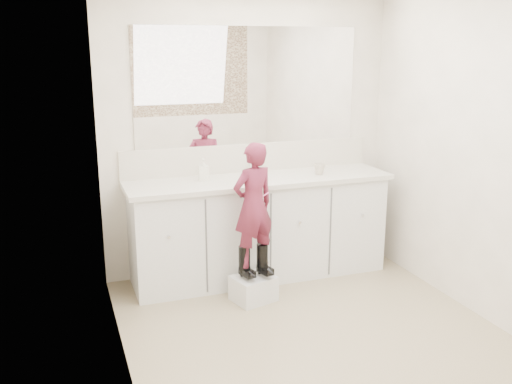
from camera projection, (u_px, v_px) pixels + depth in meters
name	position (u px, v px, depth m)	size (l,w,h in m)	color
floor	(320.00, 339.00, 3.96)	(3.00, 3.00, 0.00)	#897759
wall_back	(249.00, 137.00, 5.03)	(2.60, 2.60, 0.00)	beige
wall_front	(492.00, 246.00, 2.30)	(2.60, 2.60, 0.00)	beige
wall_left	(119.00, 187.00, 3.24)	(3.00, 3.00, 0.00)	beige
wall_right	(488.00, 158.00, 4.09)	(3.00, 3.00, 0.00)	beige
vanity_cabinet	(259.00, 229.00, 4.97)	(2.20, 0.55, 0.85)	silver
countertop	(260.00, 180.00, 4.85)	(2.28, 0.58, 0.04)	beige
backsplash	(249.00, 158.00, 5.06)	(2.28, 0.03, 0.25)	beige
mirror	(249.00, 86.00, 4.91)	(2.00, 0.02, 1.00)	white
dot_panel	(502.00, 134.00, 2.19)	(2.00, 0.01, 1.20)	#472819
faucet	(253.00, 168.00, 4.98)	(0.08, 0.08, 0.10)	silver
cup	(319.00, 169.00, 4.96)	(0.10, 0.10, 0.09)	#C3B49C
soap_bottle	(204.00, 169.00, 4.74)	(0.08, 0.08, 0.18)	white
step_stool	(253.00, 288.00, 4.55)	(0.32, 0.26, 0.20)	silver
boot_left	(244.00, 262.00, 4.47)	(0.10, 0.18, 0.26)	black
boot_right	(262.00, 260.00, 4.51)	(0.10, 0.18, 0.26)	black
toddler	(253.00, 205.00, 4.38)	(0.36, 0.23, 0.98)	#A6335B
toothbrush	(262.00, 197.00, 4.38)	(0.01, 0.01, 0.14)	pink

